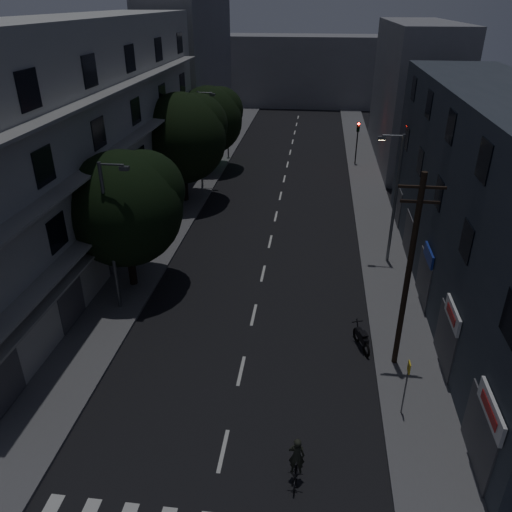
% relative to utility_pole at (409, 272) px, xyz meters
% --- Properties ---
extents(ground, '(160.00, 160.00, 0.00)m').
position_rel_utility_pole_xyz_m(ground, '(-6.89, 17.18, -4.87)').
color(ground, black).
rests_on(ground, ground).
extents(sidewalk_left, '(3.00, 90.00, 0.15)m').
position_rel_utility_pole_xyz_m(sidewalk_left, '(-14.39, 17.18, -4.79)').
color(sidewalk_left, '#565659').
rests_on(sidewalk_left, ground).
extents(sidewalk_right, '(3.00, 90.00, 0.15)m').
position_rel_utility_pole_xyz_m(sidewalk_right, '(0.61, 17.18, -4.79)').
color(sidewalk_right, '#565659').
rests_on(sidewalk_right, ground).
extents(lane_markings, '(0.15, 60.50, 0.01)m').
position_rel_utility_pole_xyz_m(lane_markings, '(-6.89, 23.43, -4.86)').
color(lane_markings, beige).
rests_on(lane_markings, ground).
extents(building_left, '(7.00, 36.00, 14.00)m').
position_rel_utility_pole_xyz_m(building_left, '(-18.87, 10.18, 2.13)').
color(building_left, '#A8A8A3').
rests_on(building_left, ground).
extents(building_right, '(6.19, 28.00, 11.00)m').
position_rel_utility_pole_xyz_m(building_right, '(5.10, 6.18, 0.63)').
color(building_right, '#2D343D').
rests_on(building_right, ground).
extents(building_far_left, '(6.00, 20.00, 16.00)m').
position_rel_utility_pole_xyz_m(building_far_left, '(-18.89, 40.18, 3.13)').
color(building_far_left, slate).
rests_on(building_far_left, ground).
extents(building_far_right, '(6.00, 20.00, 13.00)m').
position_rel_utility_pole_xyz_m(building_far_right, '(5.11, 34.18, 1.63)').
color(building_far_right, slate).
rests_on(building_far_right, ground).
extents(building_far_end, '(24.00, 8.00, 10.00)m').
position_rel_utility_pole_xyz_m(building_far_end, '(-6.89, 62.18, 0.13)').
color(building_far_end, slate).
rests_on(building_far_end, ground).
extents(tree_near, '(6.34, 6.34, 7.82)m').
position_rel_utility_pole_xyz_m(tree_near, '(-14.15, 5.43, 0.18)').
color(tree_near, black).
rests_on(tree_near, sidewalk_left).
extents(tree_mid, '(6.94, 6.94, 8.54)m').
position_rel_utility_pole_xyz_m(tree_mid, '(-14.45, 19.00, 0.62)').
color(tree_mid, black).
rests_on(tree_mid, sidewalk_left).
extents(tree_far, '(6.23, 6.23, 7.70)m').
position_rel_utility_pole_xyz_m(tree_far, '(-14.15, 27.78, 0.11)').
color(tree_far, black).
rests_on(tree_far, sidewalk_left).
extents(traffic_signal_far_right, '(0.28, 0.37, 4.10)m').
position_rel_utility_pole_xyz_m(traffic_signal_far_right, '(-0.16, 30.84, -1.77)').
color(traffic_signal_far_right, black).
rests_on(traffic_signal_far_right, sidewalk_right).
extents(traffic_signal_far_left, '(0.28, 0.37, 4.10)m').
position_rel_utility_pole_xyz_m(traffic_signal_far_left, '(-13.19, 31.66, -1.77)').
color(traffic_signal_far_left, black).
rests_on(traffic_signal_far_left, sidewalk_left).
extents(street_lamp_left_near, '(1.51, 0.25, 8.00)m').
position_rel_utility_pole_xyz_m(street_lamp_left_near, '(-13.99, 2.88, -0.27)').
color(street_lamp_left_near, '#55585C').
rests_on(street_lamp_left_near, sidewalk_left).
extents(street_lamp_right, '(1.51, 0.25, 8.00)m').
position_rel_utility_pole_xyz_m(street_lamp_right, '(0.64, 10.06, -0.27)').
color(street_lamp_right, slate).
rests_on(street_lamp_right, sidewalk_right).
extents(street_lamp_left_far, '(1.51, 0.25, 8.00)m').
position_rel_utility_pole_xyz_m(street_lamp_left_far, '(-13.87, 22.76, -0.27)').
color(street_lamp_left_far, '#54555B').
rests_on(street_lamp_left_far, sidewalk_left).
extents(utility_pole, '(1.80, 0.24, 9.00)m').
position_rel_utility_pole_xyz_m(utility_pole, '(0.00, 0.00, 0.00)').
color(utility_pole, black).
rests_on(utility_pole, sidewalk_right).
extents(bus_stop_sign, '(0.06, 0.35, 2.52)m').
position_rel_utility_pole_xyz_m(bus_stop_sign, '(-0.11, -3.19, -2.98)').
color(bus_stop_sign, '#595B60').
rests_on(bus_stop_sign, sidewalk_right).
extents(motorcycle, '(0.84, 1.85, 1.23)m').
position_rel_utility_pole_xyz_m(motorcycle, '(-1.43, 1.07, -4.38)').
color(motorcycle, black).
rests_on(motorcycle, ground).
extents(cyclist, '(0.56, 1.53, 1.92)m').
position_rel_utility_pole_xyz_m(cyclist, '(-4.16, -6.71, -4.22)').
color(cyclist, black).
rests_on(cyclist, ground).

